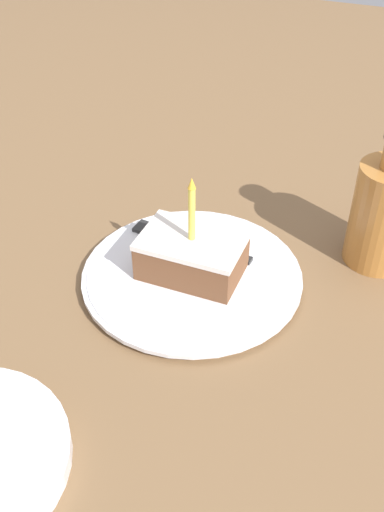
{
  "coord_description": "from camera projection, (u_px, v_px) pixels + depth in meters",
  "views": [
    {
      "loc": [
        -0.52,
        -0.2,
        0.48
      ],
      "look_at": [
        -0.01,
        0.01,
        0.04
      ],
      "focal_mm": 42.0,
      "sensor_mm": 36.0,
      "label": 1
    }
  ],
  "objects": [
    {
      "name": "ground_plane",
      "position": [
        202.0,
        289.0,
        0.74
      ],
      "size": [
        2.4,
        2.4,
        0.04
      ],
      "color": "brown",
      "rests_on": "ground"
    },
    {
      "name": "plate",
      "position": [
        192.0,
        276.0,
        0.72
      ],
      "size": [
        0.26,
        0.26,
        0.01
      ],
      "color": "silver",
      "rests_on": "ground_plane"
    },
    {
      "name": "cake_slice",
      "position": [
        192.0,
        255.0,
        0.7
      ],
      "size": [
        0.08,
        0.12,
        0.13
      ],
      "color": "brown",
      "rests_on": "plate"
    },
    {
      "name": "fork",
      "position": [
        183.0,
        240.0,
        0.76
      ],
      "size": [
        0.03,
        0.16,
        0.0
      ],
      "color": "#262626",
      "rests_on": "plate"
    }
  ]
}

